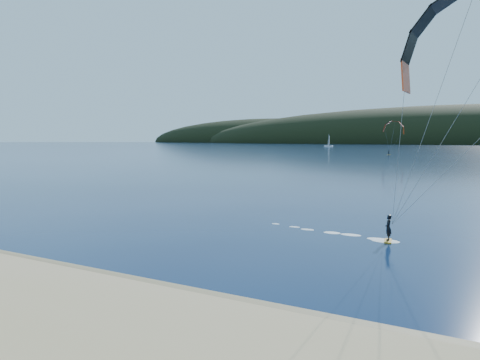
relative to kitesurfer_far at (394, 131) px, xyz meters
name	(u,v)px	position (x,y,z in m)	size (l,w,h in m)	color
ground	(88,327)	(29.27, -196.73, -10.39)	(1800.00, 1800.00, 0.00)	#08173A
wet_sand	(163,292)	(29.27, -192.23, -10.34)	(220.00, 2.50, 0.10)	#886F4F
kitesurfer_far	(394,131)	(0.00, 0.00, 0.00)	(9.22, 8.22, 13.17)	orange
sailboat	(329,146)	(-97.26, 197.06, -9.54)	(8.21, 5.15, 11.47)	white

